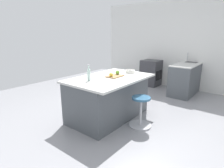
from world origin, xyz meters
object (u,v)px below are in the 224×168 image
Objects in this scene: apple_yellow at (111,75)px; fruit_bowl at (130,71)px; kitchen_island at (108,97)px; apple_green at (117,72)px; stool_by_window at (141,113)px; cutting_board at (115,76)px; water_bottle at (89,74)px; oven_range at (151,73)px.

fruit_bowl is at bearing 175.22° from apple_yellow.
apple_green is (-0.25, 0.05, 0.51)m from kitchen_island.
stool_by_window is 6.82× the size of apple_green.
apple_yellow is at bearing 94.87° from kitchen_island.
cutting_board reaches higher than stool_by_window.
water_bottle reaches higher than fruit_bowl.
oven_range is at bearing -156.51° from stool_by_window.
cutting_board is at bearing 171.46° from apple_yellow.
water_bottle reaches higher than oven_range.
kitchen_island is 0.81m from fruit_bowl.
kitchen_island is 2.93× the size of stool_by_window.
kitchen_island is 0.78m from stool_by_window.
kitchen_island is at bearing -35.90° from cutting_board.
fruit_bowl is at bearing 169.34° from kitchen_island.
water_bottle reaches higher than apple_green.
apple_green is (-0.19, -0.71, 0.68)m from stool_by_window.
apple_green is at bearing -10.39° from fruit_bowl.
water_bottle reaches higher than stool_by_window.
oven_range is 2.95m from cutting_board.
kitchen_island is 4.92× the size of cutting_board.
fruit_bowl reaches higher than stool_by_window.
fruit_bowl reaches higher than kitchen_island.
stool_by_window is 1.24m from water_bottle.
fruit_bowl reaches higher than oven_range.
water_bottle is (3.44, 0.41, 0.58)m from oven_range.
cutting_board is at bearing 163.25° from water_bottle.
stool_by_window is (-0.06, 0.76, -0.17)m from kitchen_island.
apple_yellow is at bearing -8.54° from cutting_board.
apple_yellow is 0.38× the size of fruit_bowl.
kitchen_island is 0.57m from apple_green.
kitchen_island is 22.04× the size of apple_yellow.
stool_by_window is 1.08m from fruit_bowl.
oven_range is at bearing -164.95° from fruit_bowl.
water_bottle is at bearing 6.85° from oven_range.
kitchen_island is 0.48m from cutting_board.
water_bottle is (0.53, -0.85, 0.73)m from stool_by_window.
oven_range is 4.13× the size of fruit_bowl.
apple_green is at bearing 11.52° from oven_range.
fruit_bowl is (-0.58, -0.64, 0.65)m from stool_by_window.
apple_yellow is (0.25, 0.02, -0.00)m from apple_green.
apple_green is 0.25m from apple_yellow.
stool_by_window is at bearing 121.78° from water_bottle.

